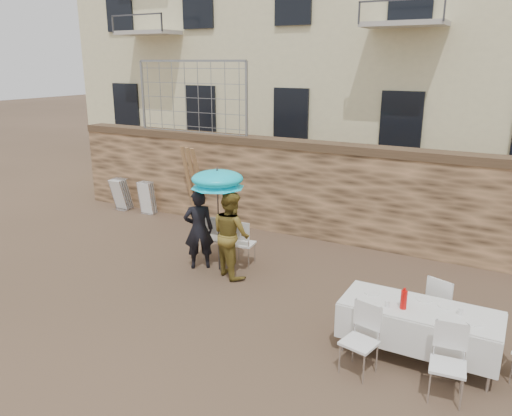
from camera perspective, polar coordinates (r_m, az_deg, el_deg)
The scene contains 16 objects.
ground at distance 8.22m, azimuth -10.15°, elevation -12.89°, with size 80.00×80.00×0.00m, color brown.
stone_wall at distance 11.83m, azimuth 4.86°, elevation 2.23°, with size 13.00×0.50×2.20m, color #836141.
chain_link_fence at distance 13.01m, azimuth -7.36°, elevation 12.38°, with size 3.20×0.06×1.80m, color gray, non-canonical shape.
man_suit at distance 9.90m, azimuth -6.56°, elevation -2.46°, with size 0.58×0.38×1.60m, color black.
woman_dress at distance 9.50m, azimuth -2.86°, elevation -2.98°, with size 0.81×0.63×1.67m, color olive.
umbrella at distance 9.49m, azimuth -4.43°, elevation 2.97°, with size 1.03×1.03×1.90m.
couple_chair_left at distance 10.44m, azimuth -4.76°, elevation -3.28°, with size 0.48×0.48×0.96m, color white, non-canonical shape.
couple_chair_right at distance 10.09m, azimuth -1.44°, elevation -3.94°, with size 0.48×0.48×0.96m, color white, non-canonical shape.
banquet_table at distance 7.29m, azimuth 18.24°, elevation -11.03°, with size 2.10×0.85×0.78m.
soda_bottle at distance 7.11m, azimuth 16.53°, elevation -10.02°, with size 0.09×0.09×0.26m, color red.
table_chair_front_left at distance 6.87m, azimuth 11.72°, elevation -14.65°, with size 0.48×0.48×0.96m, color white, non-canonical shape.
table_chair_front_right at distance 6.70m, azimuth 21.09°, elevation -16.36°, with size 0.48×0.48×0.96m, color white, non-canonical shape.
table_chair_back at distance 8.09m, azimuth 20.61°, elevation -10.43°, with size 0.48×0.48×0.96m, color white, non-canonical shape.
chair_stack_left at distance 14.41m, azimuth -14.84°, elevation 1.69°, with size 0.46×0.40×0.92m, color white, non-canonical shape.
chair_stack_right at distance 13.81m, azimuth -12.12°, elevation 1.25°, with size 0.46×0.32×0.92m, color white, non-canonical shape.
wood_planks at distance 12.77m, azimuth -6.59°, elevation 2.78°, with size 0.70×0.20×2.00m, color #A37749, non-canonical shape.
Camera 1 is at (4.64, -5.49, 3.99)m, focal length 35.00 mm.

